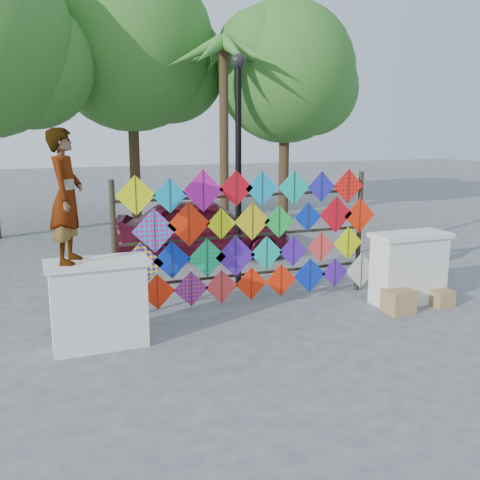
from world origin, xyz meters
The scene contains 12 objects.
ground centered at (0.00, 0.00, 0.00)m, with size 80.00×80.00×0.00m, color gray.
parapet_left centered at (-2.70, -0.20, 0.65)m, with size 1.40×0.65×1.28m.
parapet_right centered at (2.70, -0.20, 0.65)m, with size 1.40×0.65×1.28m.
kite_rack centered at (0.05, 0.73, 1.22)m, with size 4.95×0.24×2.43m.
tree_mid centered at (0.11, 11.03, 5.77)m, with size 6.30×5.60×8.61m.
tree_east centered at (5.09, 9.53, 4.99)m, with size 5.40×4.80×7.42m.
palm_tree centered at (2.20, 8.00, 4.95)m, with size 3.62×3.62×5.83m.
vendor_woman centered at (-3.05, -0.20, 2.18)m, with size 0.66×0.43×1.81m, color #99999E.
sedan centered at (0.41, 4.64, 0.72)m, with size 1.71×4.24×1.45m, color #4F0D1D.
lamppost centered at (0.30, 2.00, 2.69)m, with size 0.28×0.28×4.46m.
cardboard_box_near centered at (2.20, -0.59, 0.20)m, with size 0.46×0.40×0.40m, color #AC8253.
cardboard_box_far centered at (3.14, -0.59, 0.15)m, with size 0.35×0.32×0.29m, color #AC8253.
Camera 1 is at (-3.52, -7.66, 3.04)m, focal length 40.00 mm.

